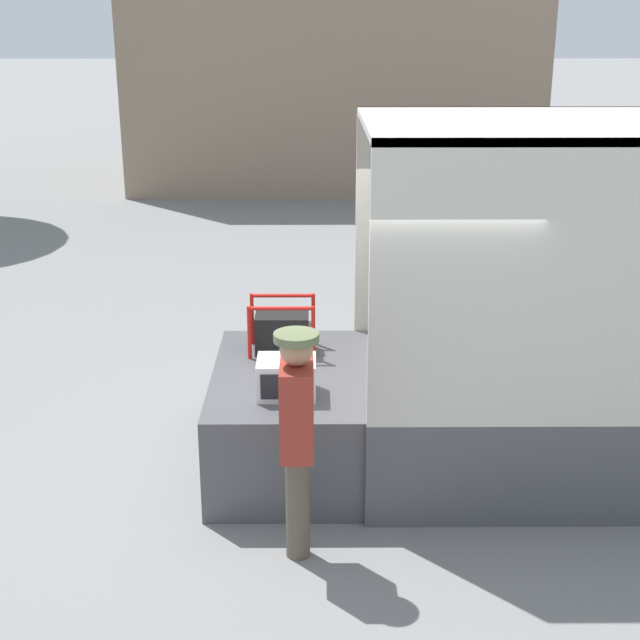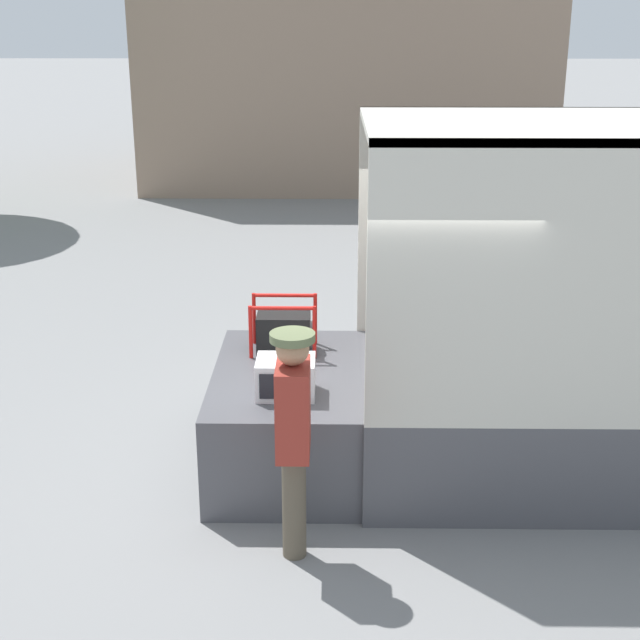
{
  "view_description": "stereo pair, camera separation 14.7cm",
  "coord_description": "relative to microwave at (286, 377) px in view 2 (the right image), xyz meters",
  "views": [
    {
      "loc": [
        -0.39,
        -7.3,
        3.87
      ],
      "look_at": [
        -0.35,
        -0.2,
        1.43
      ],
      "focal_mm": 50.0,
      "sensor_mm": 36.0,
      "label": 1
    },
    {
      "loc": [
        -0.25,
        -7.3,
        3.87
      ],
      "look_at": [
        -0.35,
        -0.2,
        1.43
      ],
      "focal_mm": 50.0,
      "sensor_mm": 36.0,
      "label": 2
    }
  ],
  "objects": [
    {
      "name": "ground_plane",
      "position": [
        0.63,
        0.51,
        -1.04
      ],
      "size": [
        160.0,
        160.0,
        0.0
      ],
      "primitive_type": "plane",
      "color": "gray"
    },
    {
      "name": "worker_person",
      "position": [
        0.11,
        -1.0,
        0.07
      ],
      "size": [
        0.32,
        0.44,
        1.78
      ],
      "color": "brown",
      "rests_on": "ground"
    },
    {
      "name": "microwave",
      "position": [
        0.0,
        0.0,
        0.0
      ],
      "size": [
        0.48,
        0.41,
        0.31
      ],
      "color": "white",
      "rests_on": "tailgate_deck"
    },
    {
      "name": "portable_generator",
      "position": [
        -0.05,
        1.02,
        0.03
      ],
      "size": [
        0.62,
        0.42,
        0.5
      ],
      "color": "black",
      "rests_on": "tailgate_deck"
    },
    {
      "name": "tailgate_deck",
      "position": [
        -0.02,
        0.51,
        -0.6
      ],
      "size": [
        1.3,
        2.15,
        0.88
      ],
      "primitive_type": "cube",
      "color": "#4C4C51",
      "rests_on": "ground"
    }
  ]
}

